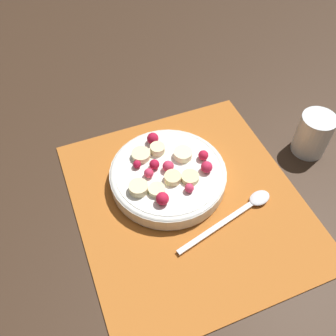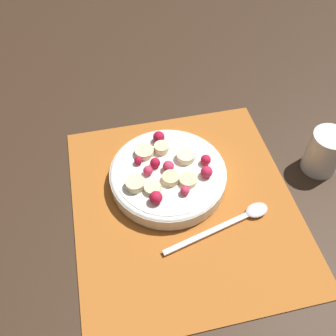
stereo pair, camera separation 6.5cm
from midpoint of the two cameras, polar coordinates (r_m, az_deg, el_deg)
The scene contains 5 objects.
ground_plane at distance 0.65m, azimuth 5.31°, elevation -5.79°, with size 3.00×3.00×0.00m, color #382619.
placemat at distance 0.65m, azimuth 5.33°, elevation -5.65°, with size 0.42×0.38×0.01m.
fruit_bowl at distance 0.66m, azimuth 2.77°, elevation -1.14°, with size 0.21×0.21×0.05m.
spoon at distance 0.64m, azimuth 13.44°, elevation -7.76°, with size 0.07×0.19×0.01m.
drinking_glass at distance 0.74m, azimuth 25.09°, elevation 2.05°, with size 0.06×0.06×0.08m.
Camera 2 is at (0.34, -0.10, 0.55)m, focal length 40.00 mm.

